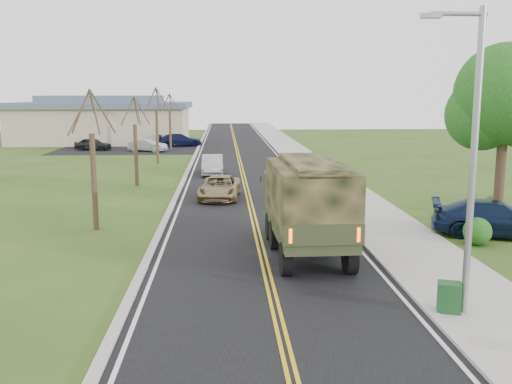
{
  "coord_description": "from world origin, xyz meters",
  "views": [
    {
      "loc": [
        -1.39,
        -14.67,
        5.87
      ],
      "look_at": [
        -0.05,
        8.84,
        1.8
      ],
      "focal_mm": 40.0,
      "sensor_mm": 36.0,
      "label": 1
    }
  ],
  "objects": [
    {
      "name": "lot_car_dark",
      "position": [
        -15.09,
        45.9,
        0.65
      ],
      "size": [
        4.05,
        2.33,
        1.3
      ],
      "primitive_type": "imported",
      "rotation": [
        0.0,
        0.0,
        1.35
      ],
      "color": "black",
      "rests_on": "ground"
    },
    {
      "name": "lot_car_silver",
      "position": [
        -9.16,
        44.12,
        0.66
      ],
      "size": [
        4.23,
        2.9,
        1.32
      ],
      "primitive_type": "imported",
      "rotation": [
        0.0,
        0.0,
        1.15
      ],
      "color": "#A2A1A6",
      "rests_on": "ground"
    },
    {
      "name": "sidewalk_right",
      "position": [
        5.9,
        40.0,
        0.05
      ],
      "size": [
        3.2,
        120.0,
        0.1
      ],
      "primitive_type": "cube",
      "color": "#9E998E",
      "rests_on": "ground"
    },
    {
      "name": "bare_tree_b",
      "position": [
        -7.0,
        22.0,
        2.48
      ],
      "size": [
        1.83,
        2.14,
        5.73
      ],
      "color": "#38281C",
      "rests_on": "ground"
    },
    {
      "name": "leafy_tree",
      "position": [
        11.0,
        10.01,
        5.49
      ],
      "size": [
        4.83,
        4.5,
        8.1
      ],
      "color": "#38281C",
      "rests_on": "ground"
    },
    {
      "name": "ground",
      "position": [
        0.0,
        0.0,
        0.0
      ],
      "size": [
        160.0,
        160.0,
        0.0
      ],
      "primitive_type": "plane",
      "color": "#2D4717",
      "rests_on": "ground"
    },
    {
      "name": "commercial_building",
      "position": [
        -15.98,
        55.97,
        2.69
      ],
      "size": [
        25.5,
        21.5,
        5.65
      ],
      "color": "tan",
      "rests_on": "ground"
    },
    {
      "name": "lot_car_navy",
      "position": [
        -6.33,
        50.0,
        0.72
      ],
      "size": [
        5.29,
        3.14,
        1.44
      ],
      "primitive_type": "imported",
      "rotation": [
        0.0,
        0.0,
        1.81
      ],
      "color": "#0E1333",
      "rests_on": "ground"
    },
    {
      "name": "street_light",
      "position": [
        4.9,
        -0.5,
        4.43
      ],
      "size": [
        1.65,
        0.22,
        8.0
      ],
      "color": "gray",
      "rests_on": "ground"
    },
    {
      "name": "curb_left",
      "position": [
        -4.15,
        40.0,
        0.05
      ],
      "size": [
        0.3,
        120.0,
        0.1
      ],
      "primitive_type": "cube",
      "color": "#9E998E",
      "rests_on": "ground"
    },
    {
      "name": "suv_champagne",
      "position": [
        -1.64,
        17.15,
        0.64
      ],
      "size": [
        2.56,
        4.81,
        1.29
      ],
      "primitive_type": "imported",
      "rotation": [
        0.0,
        0.0,
        -0.09
      ],
      "color": "#8E7650",
      "rests_on": "ground"
    },
    {
      "name": "military_truck",
      "position": [
        1.61,
        5.6,
        2.05
      ],
      "size": [
        2.67,
        7.23,
        3.57
      ],
      "rotation": [
        0.0,
        0.0,
        0.02
      ],
      "color": "black",
      "rests_on": "ground"
    },
    {
      "name": "pickup_navy",
      "position": [
        9.87,
        7.86,
        0.74
      ],
      "size": [
        5.51,
        3.58,
        1.49
      ],
      "primitive_type": "imported",
      "rotation": [
        0.0,
        0.0,
        1.25
      ],
      "color": "#0E1A33",
      "rests_on": "ground"
    },
    {
      "name": "bare_tree_c",
      "position": [
        -7.0,
        34.0,
        2.78
      ],
      "size": [
        2.04,
        2.39,
        6.42
      ],
      "color": "#38281C",
      "rests_on": "ground"
    },
    {
      "name": "bare_tree_d",
      "position": [
        -7.0,
        46.0,
        2.55
      ],
      "size": [
        1.88,
        2.2,
        5.91
      ],
      "color": "#38281C",
      "rests_on": "ground"
    },
    {
      "name": "curb_right",
      "position": [
        4.15,
        40.0,
        0.06
      ],
      "size": [
        0.3,
        120.0,
        0.12
      ],
      "primitive_type": "cube",
      "color": "#9E998E",
      "rests_on": "ground"
    },
    {
      "name": "road",
      "position": [
        0.0,
        40.0,
        0.01
      ],
      "size": [
        8.0,
        120.0,
        0.01
      ],
      "primitive_type": "cube",
      "color": "black",
      "rests_on": "ground"
    },
    {
      "name": "utility_box_near",
      "position": [
        4.6,
        -0.45,
        0.5
      ],
      "size": [
        0.73,
        0.66,
        0.8
      ],
      "primitive_type": "cube",
      "rotation": [
        0.0,
        0.0,
        -0.32
      ],
      "color": "#18431D",
      "rests_on": "sidewalk_right"
    },
    {
      "name": "bare_tree_a",
      "position": [
        -7.0,
        10.0,
        2.63
      ],
      "size": [
        1.93,
        2.26,
        6.08
      ],
      "color": "#38281C",
      "rests_on": "ground"
    },
    {
      "name": "sedan_silver",
      "position": [
        -2.23,
        26.93,
        0.72
      ],
      "size": [
        1.59,
        4.37,
        1.43
      ],
      "primitive_type": "imported",
      "rotation": [
        0.0,
        0.0,
        0.02
      ],
      "color": "#A9A8AD",
      "rests_on": "ground"
    }
  ]
}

